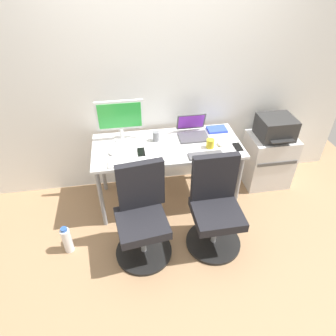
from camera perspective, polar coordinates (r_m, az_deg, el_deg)
ground_plane at (r=3.51m, az=-0.13°, el=-5.82°), size 5.28×5.28×0.00m
back_wall at (r=3.18m, az=-1.44°, el=17.03°), size 4.40×0.04×2.60m
desk at (r=3.09m, az=-0.15°, el=3.36°), size 1.53×0.68×0.74m
office_chair_left at (r=2.72m, az=-5.04°, el=-9.40°), size 0.54×0.54×0.94m
office_chair_right at (r=2.82m, az=9.08°, el=-7.67°), size 0.54×0.54×0.94m
side_cabinet at (r=3.75m, az=18.64°, el=1.51°), size 0.52×0.43×0.65m
printer at (r=3.53m, az=20.05°, el=7.35°), size 0.38×0.40×0.24m
water_bottle_on_floor at (r=3.05m, az=-18.88°, el=-12.99°), size 0.09×0.09×0.31m
desktop_monitor at (r=3.07m, az=-9.26°, el=9.58°), size 0.48×0.18×0.43m
open_laptop at (r=3.20m, az=4.75°, el=7.17°), size 0.31×0.29×0.22m
keyboard_by_monitor at (r=2.80m, az=-8.05°, el=0.96°), size 0.34×0.12×0.02m
keyboard_by_laptop at (r=2.90m, az=7.33°, el=2.42°), size 0.34×0.12×0.02m
mouse_by_monitor at (r=3.09m, az=10.02°, el=4.61°), size 0.06×0.10×0.03m
mouse_by_laptop at (r=2.96m, az=-10.82°, el=2.99°), size 0.06×0.10×0.03m
coffee_mug at (r=3.02m, az=8.16°, el=4.70°), size 0.08×0.08×0.09m
pen_cup at (r=3.10m, az=-2.34°, el=6.15°), size 0.07×0.07×0.10m
phone_near_laptop at (r=3.10m, az=13.33°, el=4.00°), size 0.07×0.14×0.01m
phone_near_monitor at (r=2.95m, az=-5.18°, el=3.10°), size 0.07×0.14×0.01m
notebook at (r=3.35m, az=9.39°, el=7.37°), size 0.21×0.15×0.03m
paper_pile at (r=2.93m, az=-0.57°, el=3.02°), size 0.21×0.30×0.01m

